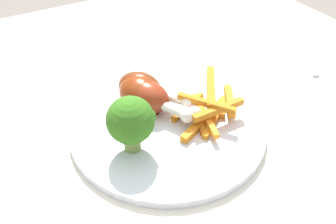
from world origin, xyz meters
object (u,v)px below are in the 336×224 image
object	(u,v)px
dinner_plate	(168,127)
chicken_drumstick_far	(144,96)
dining_table	(161,158)
chicken_drumstick_near	(143,89)
carrot_fries_pile	(209,107)
broccoli_floret_front	(132,122)
chicken_drumstick_extra	(148,97)
fork	(298,48)

from	to	relation	value
dinner_plate	chicken_drumstick_far	xyz separation A→B (m)	(0.01, -0.04, 0.03)
dining_table	chicken_drumstick_near	distance (m)	0.15
carrot_fries_pile	chicken_drumstick_far	distance (m)	0.09
broccoli_floret_front	carrot_fries_pile	xyz separation A→B (m)	(-0.12, -0.01, -0.03)
chicken_drumstick_extra	fork	world-z (taller)	chicken_drumstick_extra
broccoli_floret_front	chicken_drumstick_near	size ratio (longest dim) A/B	0.68
chicken_drumstick_near	carrot_fries_pile	bearing A→B (deg)	131.29
broccoli_floret_front	chicken_drumstick_extra	xyz separation A→B (m)	(-0.05, -0.06, -0.02)
dining_table	chicken_drumstick_near	size ratio (longest dim) A/B	8.52
chicken_drumstick_extra	dining_table	bearing A→B (deg)	-152.88
carrot_fries_pile	chicken_drumstick_far	bearing A→B (deg)	-38.26
carrot_fries_pile	fork	xyz separation A→B (m)	(-0.27, -0.09, -0.02)
carrot_fries_pile	chicken_drumstick_near	size ratio (longest dim) A/B	1.09
carrot_fries_pile	chicken_drumstick_far	xyz separation A→B (m)	(0.07, -0.06, 0.01)
carrot_fries_pile	dining_table	bearing A→B (deg)	-57.64
dining_table	chicken_drumstick_extra	world-z (taller)	chicken_drumstick_extra
chicken_drumstick_extra	fork	xyz separation A→B (m)	(-0.34, -0.04, -0.03)
chicken_drumstick_extra	fork	bearing A→B (deg)	-173.92
carrot_fries_pile	chicken_drumstick_extra	size ratio (longest dim) A/B	1.05
chicken_drumstick_extra	dinner_plate	bearing A→B (deg)	103.45
dinner_plate	carrot_fries_pile	world-z (taller)	carrot_fries_pile
broccoli_floret_front	chicken_drumstick_extra	bearing A→B (deg)	-131.16
dinner_plate	fork	bearing A→B (deg)	-167.07
broccoli_floret_front	chicken_drumstick_extra	world-z (taller)	broccoli_floret_front
broccoli_floret_front	chicken_drumstick_near	xyz separation A→B (m)	(-0.06, -0.08, -0.02)
broccoli_floret_front	chicken_drumstick_extra	distance (m)	0.08
dinner_plate	chicken_drumstick_near	xyz separation A→B (m)	(0.01, -0.06, 0.03)
chicken_drumstick_extra	fork	distance (m)	0.34
dining_table	chicken_drumstick_extra	bearing A→B (deg)	27.12
chicken_drumstick_far	chicken_drumstick_extra	xyz separation A→B (m)	(-0.00, 0.00, -0.00)
fork	chicken_drumstick_extra	bearing A→B (deg)	-56.62
dining_table	carrot_fries_pile	distance (m)	0.16
broccoli_floret_front	chicken_drumstick_near	bearing A→B (deg)	-124.05
chicken_drumstick_far	carrot_fries_pile	bearing A→B (deg)	141.74
dining_table	carrot_fries_pile	bearing A→B (deg)	122.36
chicken_drumstick_near	chicken_drumstick_extra	bearing A→B (deg)	82.79
chicken_drumstick_near	fork	xyz separation A→B (m)	(-0.33, -0.01, -0.03)
dinner_plate	carrot_fries_pile	xyz separation A→B (m)	(-0.06, 0.01, 0.02)
dinner_plate	chicken_drumstick_near	world-z (taller)	chicken_drumstick_near
dinner_plate	chicken_drumstick_near	size ratio (longest dim) A/B	2.40
chicken_drumstick_extra	carrot_fries_pile	bearing A→B (deg)	142.36
carrot_fries_pile	chicken_drumstick_extra	world-z (taller)	chicken_drumstick_extra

